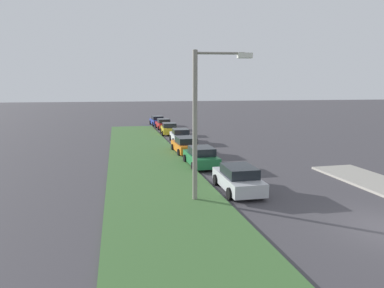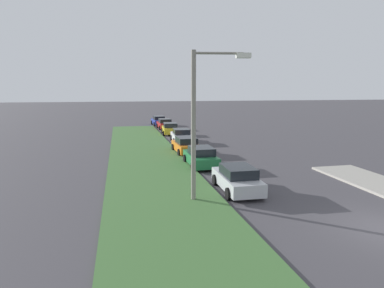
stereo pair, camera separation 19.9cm
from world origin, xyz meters
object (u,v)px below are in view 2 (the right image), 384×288
at_px(parked_car_yellow, 170,129).
at_px(streetlight, 201,115).
at_px(parked_car_orange, 186,145).
at_px(parked_car_red, 165,124).
at_px(parked_car_green, 201,157).
at_px(parked_car_white, 181,136).
at_px(parked_car_blue, 159,121).
at_px(parked_car_silver, 237,179).

height_order(parked_car_yellow, streetlight, streetlight).
distance_m(parked_car_orange, parked_car_red, 18.84).
distance_m(parked_car_green, parked_car_white, 11.50).
height_order(parked_car_blue, streetlight, streetlight).
distance_m(parked_car_yellow, streetlight, 25.95).
bearing_deg(parked_car_silver, parked_car_orange, 4.27).
distance_m(parked_car_green, parked_car_orange, 5.25).
height_order(parked_car_silver, parked_car_red, same).
bearing_deg(parked_car_white, parked_car_green, 179.19).
xyz_separation_m(parked_car_green, parked_car_orange, (5.25, 0.06, 0.00)).
xyz_separation_m(parked_car_white, parked_car_red, (12.59, 0.05, 0.00)).
bearing_deg(parked_car_blue, parked_car_green, 176.33).
distance_m(parked_car_green, parked_car_red, 24.08).
bearing_deg(streetlight, parked_car_white, -7.70).
bearing_deg(parked_car_white, parked_car_yellow, 4.02).
height_order(parked_car_yellow, parked_car_blue, same).
bearing_deg(parked_car_blue, parked_car_silver, 177.25).
height_order(parked_car_green, parked_car_yellow, same).
height_order(parked_car_silver, streetlight, streetlight).
height_order(parked_car_green, parked_car_orange, same).
xyz_separation_m(parked_car_yellow, parked_car_red, (6.01, -0.13, 0.00)).
bearing_deg(parked_car_green, parked_car_orange, 0.22).
distance_m(parked_car_white, streetlight, 19.52).
xyz_separation_m(parked_car_green, parked_car_white, (11.48, -0.66, 0.00)).
relative_size(parked_car_silver, parked_car_orange, 1.00).
bearing_deg(parked_car_yellow, streetlight, 177.65).
relative_size(parked_car_orange, streetlight, 0.58).
height_order(parked_car_silver, parked_car_yellow, same).
bearing_deg(streetlight, parked_car_blue, -3.51).
distance_m(parked_car_orange, parked_car_yellow, 12.82).
bearing_deg(streetlight, parked_car_yellow, -5.34).
height_order(parked_car_green, parked_car_red, same).
distance_m(parked_car_silver, parked_car_white, 17.85).
relative_size(parked_car_blue, streetlight, 0.59).
distance_m(parked_car_white, parked_car_blue, 17.88).
bearing_deg(parked_car_silver, parked_car_red, 1.29).
relative_size(parked_car_yellow, parked_car_red, 1.01).
height_order(parked_car_orange, parked_car_white, same).
relative_size(parked_car_green, streetlight, 0.58).
bearing_deg(streetlight, parked_car_orange, -8.22).
bearing_deg(parked_car_red, parked_car_blue, 1.93).
xyz_separation_m(parked_car_white, parked_car_yellow, (6.58, 0.18, 0.00)).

